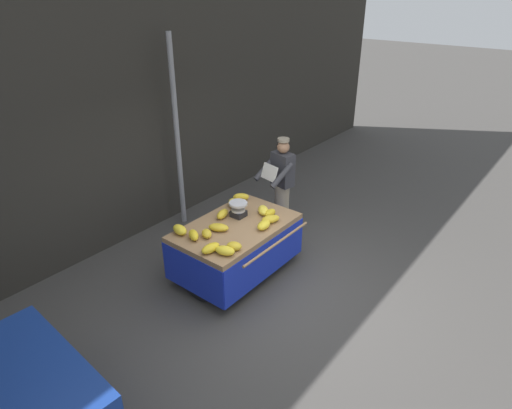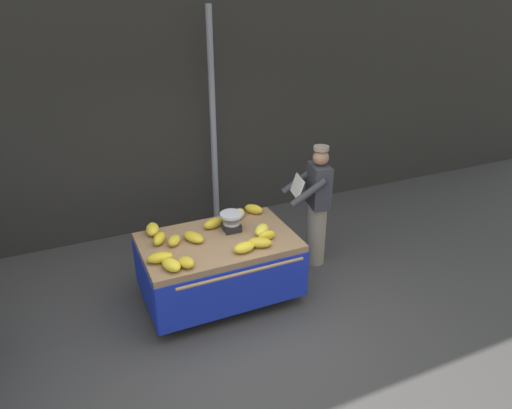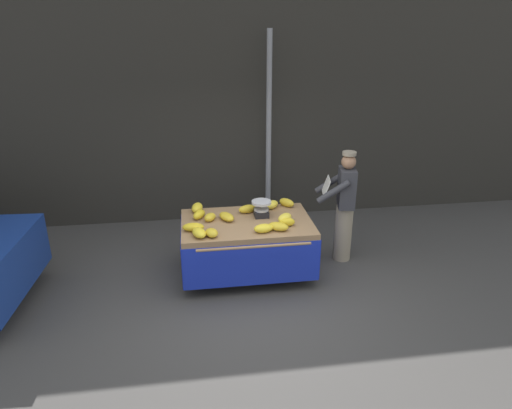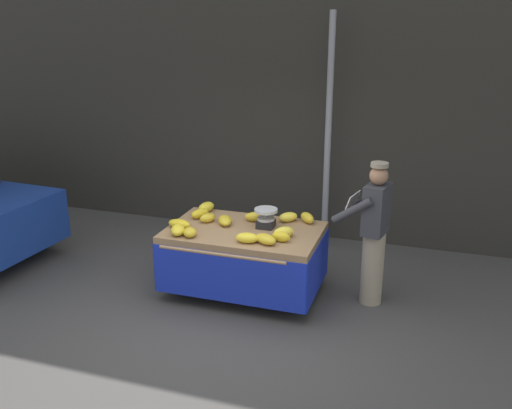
{
  "view_description": "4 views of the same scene",
  "coord_description": "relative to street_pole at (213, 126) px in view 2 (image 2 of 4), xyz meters",
  "views": [
    {
      "loc": [
        -4.2,
        -2.82,
        4.01
      ],
      "look_at": [
        0.36,
        0.82,
        1.05
      ],
      "focal_mm": 30.83,
      "sensor_mm": 36.0,
      "label": 1
    },
    {
      "loc": [
        -1.6,
        -3.75,
        3.62
      ],
      "look_at": [
        0.52,
        0.98,
        1.16
      ],
      "focal_mm": 33.23,
      "sensor_mm": 36.0,
      "label": 2
    },
    {
      "loc": [
        -0.73,
        -4.89,
        3.43
      ],
      "look_at": [
        0.11,
        0.83,
        1.11
      ],
      "focal_mm": 31.99,
      "sensor_mm": 36.0,
      "label": 3
    },
    {
      "loc": [
        2.07,
        -5.0,
        3.23
      ],
      "look_at": [
        0.15,
        0.88,
        1.17
      ],
      "focal_mm": 39.36,
      "sensor_mm": 36.0,
      "label": 4
    }
  ],
  "objects": [
    {
      "name": "weighing_scale",
      "position": [
        -0.39,
        -1.7,
        -0.71
      ],
      "size": [
        0.28,
        0.28,
        0.24
      ],
      "color": "black",
      "rests_on": "banana_cart"
    },
    {
      "name": "banana_bunch_2",
      "position": [
        -0.45,
        -2.22,
        -0.78
      ],
      "size": [
        0.28,
        0.19,
        0.11
      ],
      "primitive_type": "ellipsoid",
      "rotation": [
        0.0,
        0.0,
        1.72
      ],
      "color": "yellow",
      "rests_on": "banana_cart"
    },
    {
      "name": "banana_bunch_4",
      "position": [
        -1.13,
        -1.75,
        -0.78
      ],
      "size": [
        0.23,
        0.25,
        0.11
      ],
      "primitive_type": "ellipsoid",
      "rotation": [
        0.0,
        0.0,
        2.54
      ],
      "color": "gold",
      "rests_on": "banana_cart"
    },
    {
      "name": "banana_bunch_13",
      "position": [
        -1.3,
        -1.39,
        -0.77
      ],
      "size": [
        0.21,
        0.3,
        0.13
      ],
      "primitive_type": "ellipsoid",
      "rotation": [
        0.0,
        0.0,
        2.92
      ],
      "color": "yellow",
      "rests_on": "banana_cart"
    },
    {
      "name": "back_wall",
      "position": [
        -0.61,
        0.43,
        0.52
      ],
      "size": [
        16.0,
        0.24,
        4.37
      ],
      "primitive_type": "cube",
      "color": "#2D2B26",
      "rests_on": "ground"
    },
    {
      "name": "banana_bunch_9",
      "position": [
        -1.27,
        -1.64,
        -0.77
      ],
      "size": [
        0.24,
        0.28,
        0.12
      ],
      "primitive_type": "ellipsoid",
      "rotation": [
        0.0,
        0.0,
        2.58
      ],
      "color": "gold",
      "rests_on": "banana_cart"
    },
    {
      "name": "banana_bunch_6",
      "position": [
        -0.24,
        -2.19,
        -0.78
      ],
      "size": [
        0.32,
        0.27,
        0.11
      ],
      "primitive_type": "ellipsoid",
      "rotation": [
        0.0,
        0.0,
        1.09
      ],
      "color": "gold",
      "rests_on": "banana_cart"
    },
    {
      "name": "banana_bunch_8",
      "position": [
        -1.13,
        -2.26,
        -0.78
      ],
      "size": [
        0.22,
        0.25,
        0.11
      ],
      "primitive_type": "ellipsoid",
      "rotation": [
        0.0,
        0.0,
        0.36
      ],
      "color": "gold",
      "rests_on": "banana_cart"
    },
    {
      "name": "banana_bunch_1",
      "position": [
        -0.57,
        -1.53,
        -0.77
      ],
      "size": [
        0.3,
        0.2,
        0.12
      ],
      "primitive_type": "ellipsoid",
      "rotation": [
        0.0,
        0.0,
        1.84
      ],
      "color": "gold",
      "rests_on": "banana_cart"
    },
    {
      "name": "banana_bunch_7",
      "position": [
        -0.89,
        -1.76,
        -0.78
      ],
      "size": [
        0.27,
        0.33,
        0.1
      ],
      "primitive_type": "ellipsoid",
      "rotation": [
        0.0,
        0.0,
        0.46
      ],
      "color": "gold",
      "rests_on": "banana_cart"
    },
    {
      "name": "banana_bunch_11",
      "position": [
        0.04,
        -1.38,
        -0.77
      ],
      "size": [
        0.26,
        0.27,
        0.13
      ],
      "primitive_type": "ellipsoid",
      "rotation": [
        0.0,
        0.0,
        0.72
      ],
      "color": "gold",
      "rests_on": "banana_cart"
    },
    {
      "name": "banana_bunch_0",
      "position": [
        -1.29,
        -2.24,
        -0.77
      ],
      "size": [
        0.24,
        0.3,
        0.12
      ],
      "primitive_type": "ellipsoid",
      "rotation": [
        0.0,
        0.0,
        0.32
      ],
      "color": "yellow",
      "rests_on": "banana_cart"
    },
    {
      "name": "banana_bunch_5",
      "position": [
        -1.36,
        -2.05,
        -0.78
      ],
      "size": [
        0.3,
        0.17,
        0.11
      ],
      "primitive_type": "ellipsoid",
      "rotation": [
        0.0,
        0.0,
        1.48
      ],
      "color": "gold",
      "rests_on": "banana_cart"
    },
    {
      "name": "ground_plane",
      "position": [
        -0.61,
        -2.73,
        -1.67
      ],
      "size": [
        60.0,
        60.0,
        0.0
      ],
      "primitive_type": "plane",
      "color": "#423F3D"
    },
    {
      "name": "banana_cart",
      "position": [
        -0.62,
        -1.84,
        -1.04
      ],
      "size": [
        1.84,
        1.36,
        0.84
      ],
      "color": "#93704C",
      "rests_on": "ground"
    },
    {
      "name": "banana_bunch_12",
      "position": [
        -0.1,
        -1.95,
        -0.77
      ],
      "size": [
        0.29,
        0.29,
        0.13
      ],
      "primitive_type": "ellipsoid",
      "rotation": [
        0.0,
        0.0,
        2.4
      ],
      "color": "yellow",
      "rests_on": "banana_cart"
    },
    {
      "name": "banana_bunch_3",
      "position": [
        -0.1,
        -2.08,
        -0.77
      ],
      "size": [
        0.22,
        0.12,
        0.12
      ],
      "primitive_type": "ellipsoid",
      "rotation": [
        0.0,
        0.0,
        1.55
      ],
      "color": "gold",
      "rests_on": "banana_cart"
    },
    {
      "name": "banana_bunch_10",
      "position": [
        -0.19,
        -1.41,
        -0.77
      ],
      "size": [
        0.28,
        0.28,
        0.11
      ],
      "primitive_type": "ellipsoid",
      "rotation": [
        0.0,
        0.0,
        2.38
      ],
      "color": "yellow",
      "rests_on": "banana_cart"
    },
    {
      "name": "vendor_person",
      "position": [
        0.88,
        -1.59,
        -0.79
      ],
      "size": [
        0.64,
        0.59,
        1.71
      ],
      "color": "gray",
      "rests_on": "ground"
    },
    {
      "name": "street_pole",
      "position": [
        0.0,
        0.0,
        0.0
      ],
      "size": [
        0.09,
        0.09,
        3.34
      ],
      "primitive_type": "cylinder",
      "color": "gray",
      "rests_on": "ground"
    }
  ]
}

